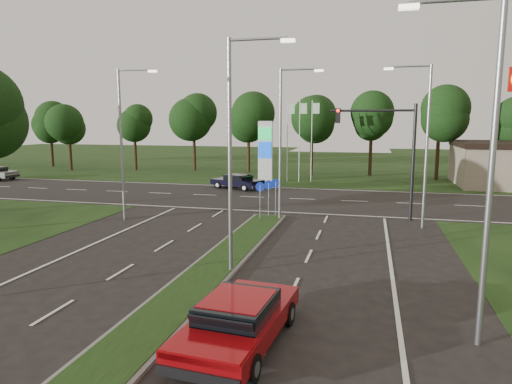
# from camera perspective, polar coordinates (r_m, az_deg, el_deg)

# --- Properties ---
(ground) EXTENTS (160.00, 160.00, 0.00)m
(ground) POSITION_cam_1_polar(r_m,az_deg,el_deg) (13.58, -14.44, -17.48)
(ground) COLOR black
(ground) RESTS_ON ground
(verge_far) EXTENTS (160.00, 50.00, 0.02)m
(verge_far) POSITION_cam_1_polar(r_m,az_deg,el_deg) (66.17, 8.83, 3.54)
(verge_far) COLOR black
(verge_far) RESTS_ON ground
(cross_road) EXTENTS (160.00, 12.00, 0.02)m
(cross_road) POSITION_cam_1_polar(r_m,az_deg,el_deg) (35.65, 4.19, -0.83)
(cross_road) COLOR black
(cross_road) RESTS_ON ground
(median_kerb) EXTENTS (2.00, 26.00, 0.12)m
(median_kerb) POSITION_cam_1_polar(r_m,az_deg,el_deg) (16.87, -7.85, -11.71)
(median_kerb) COLOR slate
(median_kerb) RESTS_ON ground
(streetlight_median_near) EXTENTS (2.53, 0.22, 9.00)m
(streetlight_median_near) POSITION_cam_1_polar(r_m,az_deg,el_deg) (17.39, -2.65, 5.92)
(streetlight_median_near) COLOR gray
(streetlight_median_near) RESTS_ON ground
(streetlight_median_far) EXTENTS (2.53, 0.22, 9.00)m
(streetlight_median_far) POSITION_cam_1_polar(r_m,az_deg,el_deg) (27.11, 3.47, 6.95)
(streetlight_median_far) COLOR gray
(streetlight_median_far) RESTS_ON ground
(streetlight_left_far) EXTENTS (2.53, 0.22, 9.00)m
(streetlight_left_far) POSITION_cam_1_polar(r_m,az_deg,el_deg) (28.49, -16.17, 6.71)
(streetlight_left_far) COLOR gray
(streetlight_left_far) RESTS_ON ground
(streetlight_right_far) EXTENTS (2.53, 0.22, 9.00)m
(streetlight_right_far) POSITION_cam_1_polar(r_m,az_deg,el_deg) (26.79, 20.20, 6.40)
(streetlight_right_far) COLOR gray
(streetlight_right_far) RESTS_ON ground
(streetlight_right_near) EXTENTS (2.53, 0.22, 9.00)m
(streetlight_right_near) POSITION_cam_1_polar(r_m,az_deg,el_deg) (12.97, 26.60, 4.03)
(streetlight_right_near) COLOR gray
(streetlight_right_near) RESTS_ON ground
(traffic_signal) EXTENTS (5.10, 0.42, 7.00)m
(traffic_signal) POSITION_cam_1_polar(r_m,az_deg,el_deg) (28.68, 16.53, 5.85)
(traffic_signal) COLOR black
(traffic_signal) RESTS_ON ground
(median_signs) EXTENTS (1.16, 1.76, 2.38)m
(median_signs) POSITION_cam_1_polar(r_m,az_deg,el_deg) (28.01, 1.55, 0.10)
(median_signs) COLOR gray
(median_signs) RESTS_ON ground
(gas_pylon) EXTENTS (5.80, 1.26, 8.00)m
(gas_pylon) POSITION_cam_1_polar(r_m,az_deg,el_deg) (44.85, 1.45, 5.28)
(gas_pylon) COLOR silver
(gas_pylon) RESTS_ON ground
(treeline_far) EXTENTS (6.00, 6.00, 9.90)m
(treeline_far) POSITION_cam_1_polar(r_m,az_deg,el_deg) (50.91, 7.53, 9.72)
(treeline_far) COLOR black
(treeline_far) RESTS_ON ground
(red_sedan) EXTENTS (2.47, 5.15, 1.37)m
(red_sedan) POSITION_cam_1_polar(r_m,az_deg,el_deg) (12.61, -2.16, -15.60)
(red_sedan) COLOR maroon
(red_sedan) RESTS_ON ground
(navy_sedan) EXTENTS (5.08, 3.55, 1.29)m
(navy_sedan) POSITION_cam_1_polar(r_m,az_deg,el_deg) (40.61, -2.34, 1.36)
(navy_sedan) COLOR black
(navy_sedan) RESTS_ON ground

